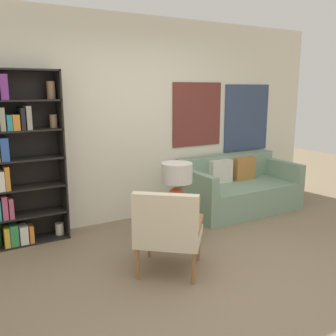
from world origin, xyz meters
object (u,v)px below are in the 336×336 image
Objects in this scene: couch at (238,190)px; armchair at (168,228)px; side_table at (176,203)px; bookshelf at (15,158)px; table_lamp at (177,176)px.

armchair is at bearing -147.16° from couch.
side_table is (0.51, 0.68, -0.02)m from armchair.
bookshelf is 1.16× the size of couch.
side_table is at bearing -27.44° from bookshelf.
bookshelf is 1.82m from table_lamp.
bookshelf reaches higher than couch.
table_lamp reaches higher than side_table.
table_lamp is (1.58, -0.87, -0.21)m from bookshelf.
couch is 1.52m from side_table.
couch is (1.91, 1.23, -0.18)m from armchair.
armchair is at bearing -54.18° from bookshelf.
armchair reaches higher than couch.
bookshelf reaches higher than side_table.
side_table is (1.60, -0.83, -0.55)m from bookshelf.
table_lamp is at bearing -157.36° from couch.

